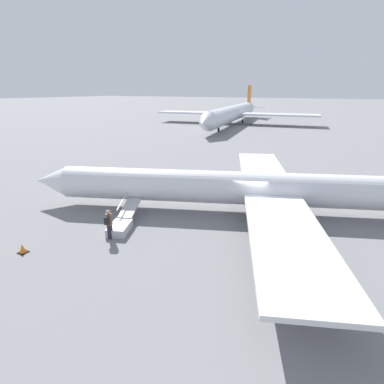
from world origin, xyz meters
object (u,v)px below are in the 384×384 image
(boarding_stairs, at_px, (122,224))
(passenger, at_px, (109,222))
(airplane_far_left, at_px, (234,113))
(airplane_main, at_px, (264,189))

(boarding_stairs, distance_m, passenger, 1.44)
(airplane_far_left, distance_m, boarding_stairs, 60.37)
(airplane_far_left, height_order, boarding_stairs, airplane_far_left)
(boarding_stairs, bearing_deg, airplane_main, -67.28)
(passenger, bearing_deg, airplane_main, -61.34)
(airplane_far_left, xyz_separation_m, boarding_stairs, (-15.91, 58.18, -2.39))
(airplane_main, relative_size, boarding_stairs, 7.35)
(airplane_main, height_order, boarding_stairs, airplane_main)
(airplane_far_left, bearing_deg, airplane_main, 13.86)
(airplane_main, bearing_deg, airplane_far_left, -88.44)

